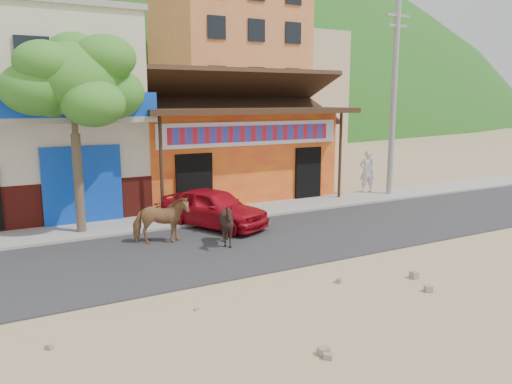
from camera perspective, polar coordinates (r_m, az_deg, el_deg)
ground at (r=12.78m, az=6.47°, el=-8.36°), size 120.00×120.00×0.00m
road at (r=14.79m, az=0.89°, el=-5.58°), size 60.00×5.00×0.04m
sidewalk at (r=17.81m, az=-4.65°, el=-2.69°), size 60.00×2.00×0.12m
dance_club at (r=21.94m, az=-4.19°, el=4.42°), size 8.00×6.00×3.60m
cafe_building at (r=19.94m, az=-24.48°, el=7.81°), size 7.00×6.00×7.00m
apartment_front at (r=37.50m, az=-3.36°, el=13.39°), size 9.00×9.00×12.00m
apartment_rear at (r=47.07m, az=3.60°, el=11.58°), size 8.00×8.00×10.00m
hillside at (r=80.56m, az=-24.34°, el=15.25°), size 100.00×40.00×24.00m
tree at (r=15.89m, az=-19.95°, el=6.28°), size 3.00×3.00×6.00m
utility_pole at (r=21.97m, az=15.44°, el=10.15°), size 0.24×0.24×8.00m
cow_tan at (r=14.57m, az=-10.81°, el=-3.19°), size 1.73×1.13×1.35m
cow_dark at (r=14.09m, az=-3.31°, el=-3.70°), size 1.48×1.43×1.25m
red_car at (r=16.22m, az=-4.83°, el=-1.79°), size 2.98×4.00×1.27m
scooter at (r=17.04m, az=-10.60°, el=-1.83°), size 1.57×0.57×0.82m
pedestrian at (r=22.25m, az=12.57°, el=2.30°), size 0.77×0.63×1.83m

